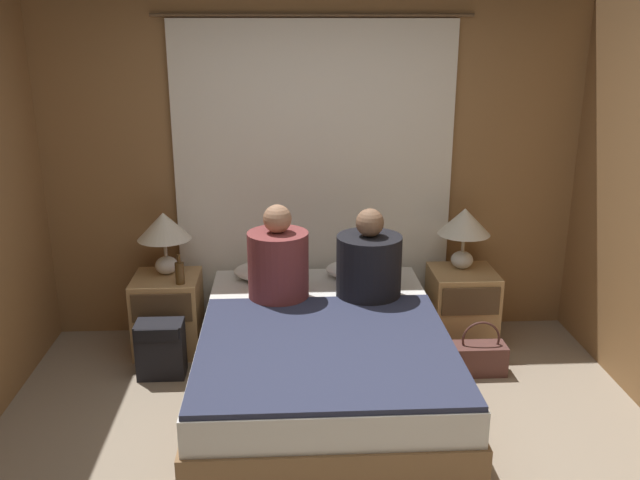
{
  "coord_description": "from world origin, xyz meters",
  "views": [
    {
      "loc": [
        -0.22,
        -2.95,
        2.25
      ],
      "look_at": [
        0.0,
        1.11,
        0.97
      ],
      "focal_mm": 38.0,
      "sensor_mm": 36.0,
      "label": 1
    }
  ],
  "objects_px": {
    "nightstand_left": "(168,313)",
    "lamp_left": "(164,230)",
    "pillow_right": "(362,269)",
    "person_right_in_bed": "(369,264)",
    "nightstand_right": "(461,307)",
    "bed": "(323,365)",
    "pillow_left": "(270,271)",
    "lamp_right": "(464,226)",
    "beer_bottle_on_left_stand": "(180,272)",
    "backpack_on_floor": "(161,346)",
    "person_left_in_bed": "(278,263)",
    "handbag_on_floor": "(480,357)"
  },
  "relations": [
    {
      "from": "pillow_right",
      "to": "person_left_in_bed",
      "type": "relative_size",
      "value": 0.8
    },
    {
      "from": "lamp_right",
      "to": "person_left_in_bed",
      "type": "relative_size",
      "value": 0.69
    },
    {
      "from": "nightstand_left",
      "to": "nightstand_right",
      "type": "bearing_deg",
      "value": 0.0
    },
    {
      "from": "lamp_left",
      "to": "backpack_on_floor",
      "type": "relative_size",
      "value": 1.17
    },
    {
      "from": "handbag_on_floor",
      "to": "backpack_on_floor",
      "type": "bearing_deg",
      "value": 177.93
    },
    {
      "from": "person_left_in_bed",
      "to": "handbag_on_floor",
      "type": "distance_m",
      "value": 1.51
    },
    {
      "from": "nightstand_left",
      "to": "lamp_left",
      "type": "height_order",
      "value": "lamp_left"
    },
    {
      "from": "nightstand_right",
      "to": "handbag_on_floor",
      "type": "distance_m",
      "value": 0.5
    },
    {
      "from": "person_left_in_bed",
      "to": "nightstand_right",
      "type": "bearing_deg",
      "value": 14.52
    },
    {
      "from": "nightstand_left",
      "to": "bed",
      "type": "bearing_deg",
      "value": -36.12
    },
    {
      "from": "pillow_left",
      "to": "backpack_on_floor",
      "type": "xyz_separation_m",
      "value": [
        -0.73,
        -0.44,
        -0.36
      ]
    },
    {
      "from": "lamp_right",
      "to": "person_left_in_bed",
      "type": "height_order",
      "value": "person_left_in_bed"
    },
    {
      "from": "beer_bottle_on_left_stand",
      "to": "lamp_right",
      "type": "bearing_deg",
      "value": 5.8
    },
    {
      "from": "person_left_in_bed",
      "to": "backpack_on_floor",
      "type": "height_order",
      "value": "person_left_in_bed"
    },
    {
      "from": "beer_bottle_on_left_stand",
      "to": "nightstand_right",
      "type": "bearing_deg",
      "value": 3.79
    },
    {
      "from": "lamp_left",
      "to": "lamp_right",
      "type": "relative_size",
      "value": 1.0
    },
    {
      "from": "person_left_in_bed",
      "to": "bed",
      "type": "bearing_deg",
      "value": -58.3
    },
    {
      "from": "bed",
      "to": "lamp_left",
      "type": "relative_size",
      "value": 4.58
    },
    {
      "from": "person_right_in_bed",
      "to": "handbag_on_floor",
      "type": "height_order",
      "value": "person_right_in_bed"
    },
    {
      "from": "pillow_left",
      "to": "lamp_right",
      "type": "bearing_deg",
      "value": 0.85
    },
    {
      "from": "bed",
      "to": "nightstand_right",
      "type": "height_order",
      "value": "nightstand_right"
    },
    {
      "from": "pillow_right",
      "to": "person_right_in_bed",
      "type": "relative_size",
      "value": 0.84
    },
    {
      "from": "pillow_left",
      "to": "person_right_in_bed",
      "type": "relative_size",
      "value": 0.84
    },
    {
      "from": "nightstand_right",
      "to": "lamp_left",
      "type": "height_order",
      "value": "lamp_left"
    },
    {
      "from": "nightstand_left",
      "to": "lamp_left",
      "type": "distance_m",
      "value": 0.61
    },
    {
      "from": "lamp_right",
      "to": "pillow_left",
      "type": "xyz_separation_m",
      "value": [
        -1.4,
        -0.02,
        -0.31
      ]
    },
    {
      "from": "lamp_left",
      "to": "person_left_in_bed",
      "type": "distance_m",
      "value": 0.91
    },
    {
      "from": "bed",
      "to": "pillow_left",
      "type": "xyz_separation_m",
      "value": [
        -0.33,
        0.83,
        0.32
      ]
    },
    {
      "from": "nightstand_right",
      "to": "pillow_left",
      "type": "relative_size",
      "value": 1.08
    },
    {
      "from": "lamp_left",
      "to": "backpack_on_floor",
      "type": "distance_m",
      "value": 0.81
    },
    {
      "from": "lamp_left",
      "to": "beer_bottle_on_left_stand",
      "type": "relative_size",
      "value": 2.15
    },
    {
      "from": "bed",
      "to": "lamp_left",
      "type": "xyz_separation_m",
      "value": [
        -1.07,
        0.85,
        0.63
      ]
    },
    {
      "from": "nightstand_right",
      "to": "person_right_in_bed",
      "type": "distance_m",
      "value": 0.94
    },
    {
      "from": "person_left_in_bed",
      "to": "person_right_in_bed",
      "type": "distance_m",
      "value": 0.6
    },
    {
      "from": "nightstand_left",
      "to": "backpack_on_floor",
      "type": "relative_size",
      "value": 1.45
    },
    {
      "from": "nightstand_left",
      "to": "pillow_left",
      "type": "distance_m",
      "value": 0.8
    },
    {
      "from": "person_right_in_bed",
      "to": "pillow_left",
      "type": "bearing_deg",
      "value": 149.04
    },
    {
      "from": "nightstand_right",
      "to": "lamp_right",
      "type": "xyz_separation_m",
      "value": [
        0.0,
        0.07,
        0.6
      ]
    },
    {
      "from": "nightstand_right",
      "to": "pillow_left",
      "type": "bearing_deg",
      "value": 177.94
    },
    {
      "from": "pillow_left",
      "to": "lamp_left",
      "type": "bearing_deg",
      "value": 178.38
    },
    {
      "from": "lamp_right",
      "to": "pillow_left",
      "type": "bearing_deg",
      "value": -179.15
    },
    {
      "from": "bed",
      "to": "pillow_left",
      "type": "height_order",
      "value": "pillow_left"
    },
    {
      "from": "beer_bottle_on_left_stand",
      "to": "backpack_on_floor",
      "type": "relative_size",
      "value": 0.54
    },
    {
      "from": "nightstand_right",
      "to": "person_right_in_bed",
      "type": "height_order",
      "value": "person_right_in_bed"
    },
    {
      "from": "pillow_right",
      "to": "backpack_on_floor",
      "type": "bearing_deg",
      "value": -162.36
    },
    {
      "from": "pillow_right",
      "to": "bed",
      "type": "bearing_deg",
      "value": -111.73
    },
    {
      "from": "pillow_right",
      "to": "beer_bottle_on_left_stand",
      "type": "distance_m",
      "value": 1.29
    },
    {
      "from": "lamp_right",
      "to": "pillow_right",
      "type": "xyz_separation_m",
      "value": [
        -0.74,
        -0.02,
        -0.31
      ]
    },
    {
      "from": "nightstand_right",
      "to": "pillow_left",
      "type": "xyz_separation_m",
      "value": [
        -1.4,
        0.05,
        0.29
      ]
    },
    {
      "from": "nightstand_right",
      "to": "pillow_left",
      "type": "height_order",
      "value": "pillow_left"
    }
  ]
}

